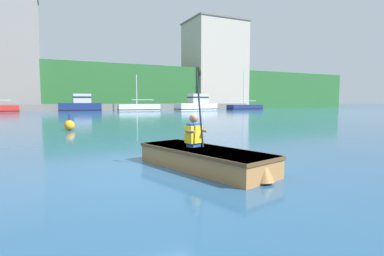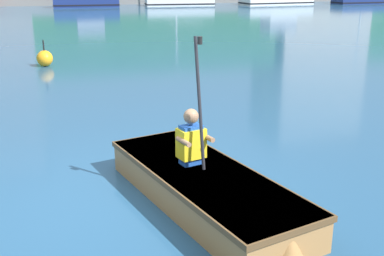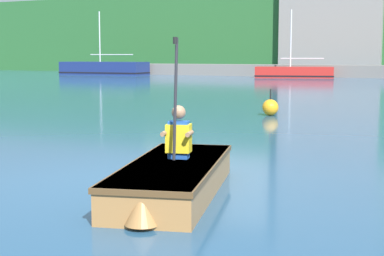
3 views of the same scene
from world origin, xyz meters
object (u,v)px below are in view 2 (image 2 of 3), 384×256
Objects in this scene: rowboat_foreground at (206,187)px; person_paddler at (192,139)px; channel_buoy at (45,58)px; moored_boat_dock_center_far at (180,0)px.

person_paddler reaches higher than rowboat_foreground.
moored_boat_dock_center_far is at bearing 68.03° from channel_buoy.
rowboat_foreground is 0.56m from person_paddler.
person_paddler reaches higher than channel_buoy.
rowboat_foreground is at bearing -103.73° from moored_boat_dock_center_far.
channel_buoy reaches higher than rowboat_foreground.
rowboat_foreground is 4.26× the size of channel_buoy.
moored_boat_dock_center_far reaches higher than rowboat_foreground.
moored_boat_dock_center_far reaches higher than channel_buoy.
rowboat_foreground is (-8.53, -34.93, -0.20)m from moored_boat_dock_center_far.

